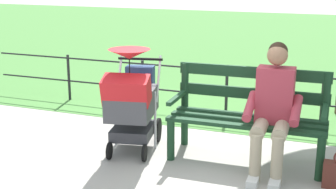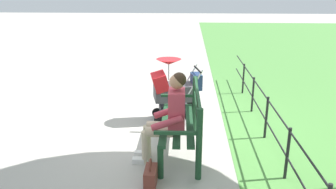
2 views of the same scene
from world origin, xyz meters
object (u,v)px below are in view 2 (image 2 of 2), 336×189
at_px(person_on_bench, 169,115).
at_px(stroller, 173,89).
at_px(park_bench, 185,118).
at_px(handbag, 151,177).

relative_size(person_on_bench, stroller, 1.11).
xyz_separation_m(park_bench, person_on_bench, (-0.28, 0.22, 0.15)).
bearing_deg(person_on_bench, park_bench, -38.72).
xyz_separation_m(person_on_bench, handbag, (-0.67, 0.18, -0.55)).
height_order(park_bench, handbag, park_bench).
bearing_deg(park_bench, stroller, 11.31).
relative_size(person_on_bench, handbag, 3.45).
xyz_separation_m(park_bench, stroller, (1.22, 0.25, 0.07)).
relative_size(park_bench, person_on_bench, 1.27).
relative_size(stroller, handbag, 3.11).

